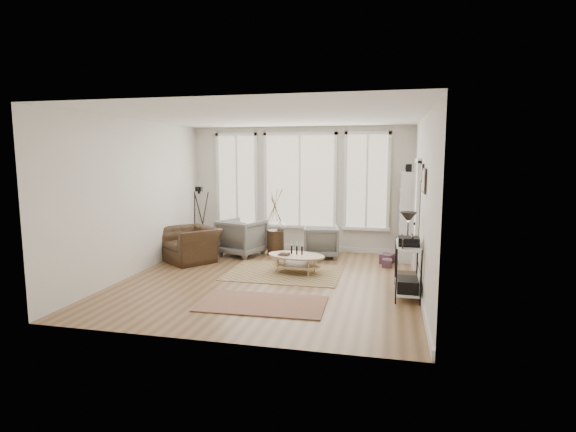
% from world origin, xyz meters
% --- Properties ---
extents(room, '(5.50, 5.54, 2.90)m').
position_xyz_m(room, '(0.02, 0.03, 1.43)').
color(room, olive).
rests_on(room, ground).
extents(bay_window, '(4.14, 0.12, 2.24)m').
position_xyz_m(bay_window, '(0.00, 2.71, 1.61)').
color(bay_window, tan).
rests_on(bay_window, ground).
extents(door, '(0.09, 1.06, 2.22)m').
position_xyz_m(door, '(2.57, 1.15, 1.12)').
color(door, silver).
rests_on(door, ground).
extents(bookcase, '(0.31, 0.85, 2.06)m').
position_xyz_m(bookcase, '(2.44, 2.23, 0.96)').
color(bookcase, white).
rests_on(bookcase, ground).
extents(low_shelf, '(0.38, 1.08, 1.30)m').
position_xyz_m(low_shelf, '(2.38, -0.30, 0.51)').
color(low_shelf, white).
rests_on(low_shelf, ground).
extents(wall_art, '(0.04, 0.88, 0.44)m').
position_xyz_m(wall_art, '(2.58, -0.27, 1.88)').
color(wall_art, black).
rests_on(wall_art, ground).
extents(rug_main, '(2.16, 1.62, 0.01)m').
position_xyz_m(rug_main, '(0.14, 0.56, 0.01)').
color(rug_main, brown).
rests_on(rug_main, ground).
extents(rug_runner, '(1.93, 1.11, 0.01)m').
position_xyz_m(rug_runner, '(0.23, -1.29, 0.01)').
color(rug_runner, brown).
rests_on(rug_runner, ground).
extents(coffee_table, '(1.22, 0.88, 0.51)m').
position_xyz_m(coffee_table, '(0.35, 0.62, 0.28)').
color(coffee_table, tan).
rests_on(coffee_table, ground).
extents(armchair_left, '(1.12, 1.14, 0.82)m').
position_xyz_m(armchair_left, '(-1.15, 1.88, 0.41)').
color(armchair_left, slate).
rests_on(armchair_left, ground).
extents(armchair_right, '(0.88, 0.89, 0.70)m').
position_xyz_m(armchair_right, '(0.61, 2.08, 0.35)').
color(armchair_right, slate).
rests_on(armchair_right, ground).
extents(side_table, '(0.38, 0.38, 1.58)m').
position_xyz_m(side_table, '(-0.42, 2.06, 0.76)').
color(side_table, '#382517').
rests_on(side_table, ground).
extents(vase, '(0.27, 0.27, 0.24)m').
position_xyz_m(vase, '(-0.33, 2.17, 0.69)').
color(vase, silver).
rests_on(vase, side_table).
extents(accent_chair, '(1.47, 1.43, 0.72)m').
position_xyz_m(accent_chair, '(-2.04, 1.07, 0.36)').
color(accent_chair, '#382517').
rests_on(accent_chair, ground).
extents(tripod_camera, '(0.54, 0.54, 1.52)m').
position_xyz_m(tripod_camera, '(-2.24, 2.03, 0.70)').
color(tripod_camera, black).
rests_on(tripod_camera, ground).
extents(book_stack_near, '(0.32, 0.36, 0.19)m').
position_xyz_m(book_stack_near, '(2.05, 1.82, 0.10)').
color(book_stack_near, maroon).
rests_on(book_stack_near, ground).
extents(book_stack_far, '(0.20, 0.25, 0.16)m').
position_xyz_m(book_stack_far, '(2.05, 1.50, 0.08)').
color(book_stack_far, maroon).
rests_on(book_stack_far, ground).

